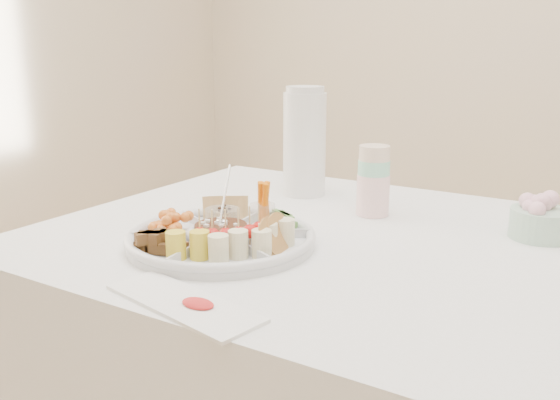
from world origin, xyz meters
The scene contains 13 objects.
wall_back centered at (0.00, 2.00, 1.35)m, with size 4.00×0.02×2.70m, color beige.
party_tray centered at (-0.30, -0.19, 0.78)m, with size 0.38×0.38×0.04m, color white.
bean_dip centered at (-0.30, -0.19, 0.79)m, with size 0.11×0.11×0.04m, color brown.
tortillas centered at (-0.17, -0.18, 0.80)m, with size 0.10×0.10×0.06m, color tan, non-canonical shape.
carrot_cucumber centered at (-0.24, -0.07, 0.82)m, with size 0.11×0.11×0.10m, color orange, non-canonical shape.
pita_raisins centered at (-0.37, -0.08, 0.80)m, with size 0.11×0.11×0.06m, color tan, non-canonical shape.
cherries centered at (-0.43, -0.20, 0.79)m, with size 0.10×0.10×0.04m, color orange, non-canonical shape.
granola_chunks centered at (-0.35, -0.31, 0.79)m, with size 0.10×0.10×0.04m, color #473210, non-canonical shape.
banana_tomato centered at (-0.22, -0.30, 0.82)m, with size 0.12×0.12×0.10m, color #F6CD5E, non-canonical shape.
cup_stack centered at (-0.13, 0.19, 0.87)m, with size 0.08×0.08×0.22m, color white.
thermos centered at (-0.37, 0.28, 0.91)m, with size 0.12×0.12×0.30m, color white.
flower_bowl centered at (0.25, 0.21, 0.81)m, with size 0.13×0.13×0.09m, color #A2C4B0.
placemat centered at (-0.18, -0.45, 0.76)m, with size 0.29×0.10×0.01m, color white.
Camera 1 is at (0.41, -1.11, 1.16)m, focal length 38.00 mm.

